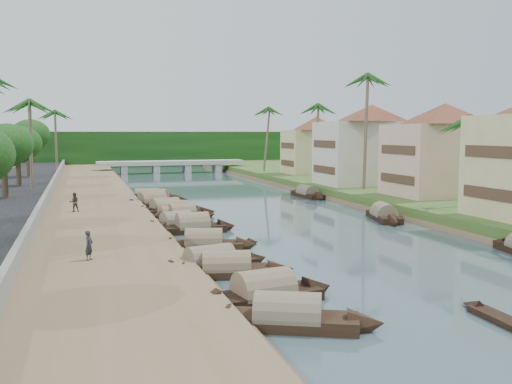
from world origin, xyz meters
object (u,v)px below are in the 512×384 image
object	(u,v)px
person_near	(89,245)
sampan_1	(264,294)
bridge	(171,164)
sampan_0	(288,318)

from	to	relation	value
person_near	sampan_1	bearing A→B (deg)	-107.66
bridge	person_near	bearing A→B (deg)	-102.05
bridge	sampan_1	xyz separation A→B (m)	(-8.93, -85.38, -1.30)
bridge	person_near	distance (m)	79.13
sampan_1	person_near	bearing A→B (deg)	123.63
bridge	sampan_0	distance (m)	89.36
bridge	sampan_1	size ratio (longest dim) A/B	3.57
bridge	person_near	world-z (taller)	person_near
bridge	sampan_1	world-z (taller)	bridge
bridge	sampan_1	distance (m)	85.86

